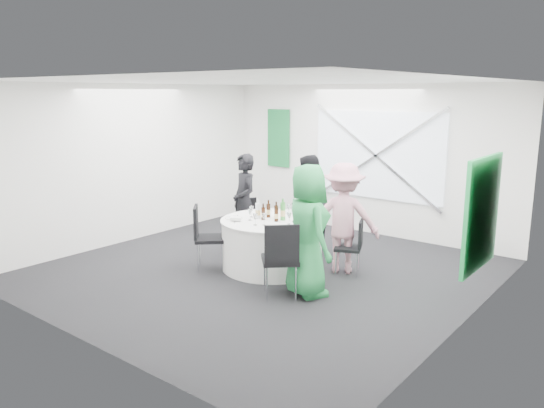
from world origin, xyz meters
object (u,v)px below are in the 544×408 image
Objects in this scene: chair_back at (313,222)px; chair_back_right at (353,243)px; person_woman_pink at (343,218)px; banquet_table at (272,244)px; person_man_back at (307,204)px; green_water_bottle at (283,212)px; chair_back_left at (248,220)px; person_woman_green at (307,231)px; chair_front_left at (204,232)px; chair_front_right at (281,254)px; person_man_back_left at (244,202)px; clear_water_bottle at (258,211)px.

chair_back reaches higher than chair_back_right.
person_woman_pink reaches higher than chair_back_right.
banquet_table is 0.95× the size of person_man_back.
chair_back_left is at bearing 155.83° from green_water_bottle.
chair_back_right is at bearing -65.91° from person_woman_green.
chair_front_left is (-1.89, -1.18, 0.10)m from chair_back_right.
chair_front_right is 2.34m from person_man_back_left.
person_man_back is at bearing -26.63° from person_woman_green.
person_man_back reaches higher than chair_back_left.
banquet_table is 1.16m from person_woman_pink.
chair_front_left is at bearing -139.99° from green_water_bottle.
green_water_bottle is (-0.89, 0.65, 0.02)m from person_woman_green.
clear_water_bottle reaches higher than chair_front_right.
chair_back_right is at bearing -33.32° from chair_back.
chair_back_left is 0.52× the size of person_woman_pink.
person_woman_pink is 1.29m from clear_water_bottle.
person_man_back is (0.93, 0.53, -0.00)m from person_man_back_left.
chair_front_right is 3.47× the size of clear_water_bottle.
person_woman_green is at bearing 66.75° from person_woman_pink.
person_man_back reaches higher than banquet_table.
person_man_back_left is (-0.23, 1.18, 0.24)m from chair_front_left.
clear_water_bottle reaches higher than chair_back.
person_man_back is 0.94× the size of person_woman_green.
clear_water_bottle is (0.54, 0.61, 0.30)m from chair_front_left.
person_man_back_left is 0.96m from clear_water_bottle.
person_woman_green is 1.35m from clear_water_bottle.
person_man_back is 1.94m from person_woman_green.
chair_back_left is at bearing -67.66° from person_man_back.
chair_front_left reaches higher than chair_back_right.
person_woman_green is at bearing -28.12° from chair_back_right.
person_man_back_left is at bearing 1.10° from person_woman_green.
chair_front_right is at bearing -54.01° from green_water_bottle.
banquet_table is 4.75× the size of green_water_bottle.
chair_front_right is 1.04× the size of chair_front_left.
chair_back reaches higher than banquet_table.
chair_back_right is 0.50× the size of person_woman_pink.
chair_front_right reaches higher than chair_front_left.
person_woman_green is at bearing -60.71° from chair_back.
chair_back_right is 0.84× the size of chair_front_left.
green_water_bottle reaches higher than chair_front_right.
person_man_back_left reaches higher than green_water_bottle.
person_man_back reaches higher than clear_water_bottle.
banquet_table is 1.11m from person_man_back.
person_man_back_left is 1.00× the size of person_woman_pink.
chair_back_left is 0.88× the size of chair_front_left.
chair_front_right is 0.62× the size of person_woman_pink.
chair_front_left reaches higher than chair_back_left.
chair_back_right is 2.23m from chair_front_left.
person_woman_pink is (0.99, -0.68, 0.34)m from chair_back.
chair_back is at bearing 174.64° from person_man_back.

